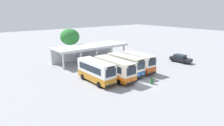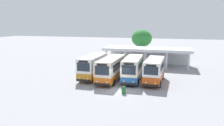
# 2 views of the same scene
# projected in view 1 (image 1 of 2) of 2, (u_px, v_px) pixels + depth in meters

# --- Properties ---
(ground_plane) EXTENTS (180.00, 180.00, 0.00)m
(ground_plane) POSITION_uv_depth(u_px,v_px,m) (142.00, 83.00, 30.09)
(ground_plane) COLOR #939399
(city_bus_nearest_orange) EXTENTS (2.35, 7.30, 3.30)m
(city_bus_nearest_orange) POSITION_uv_depth(u_px,v_px,m) (96.00, 71.00, 30.19)
(city_bus_nearest_orange) COLOR black
(city_bus_nearest_orange) RESTS_ON ground
(city_bus_second_in_row) EXTENTS (2.39, 8.01, 3.21)m
(city_bus_second_in_row) POSITION_uv_depth(u_px,v_px,m) (114.00, 68.00, 31.46)
(city_bus_second_in_row) COLOR black
(city_bus_second_in_row) RESTS_ON ground
(city_bus_middle_cream) EXTENTS (2.50, 7.24, 3.28)m
(city_bus_middle_cream) POSITION_uv_depth(u_px,v_px,m) (125.00, 64.00, 33.73)
(city_bus_middle_cream) COLOR black
(city_bus_middle_cream) RESTS_ON ground
(city_bus_fourth_amber) EXTENTS (2.36, 6.89, 3.23)m
(city_bus_fourth_amber) POSITION_uv_depth(u_px,v_px,m) (138.00, 62.00, 35.46)
(city_bus_fourth_amber) COLOR black
(city_bus_fourth_amber) RESTS_ON ground
(parked_car_flank) EXTENTS (1.94, 4.41, 1.62)m
(parked_car_flank) POSITION_uv_depth(u_px,v_px,m) (181.00, 58.00, 41.95)
(parked_car_flank) COLOR black
(parked_car_flank) RESTS_ON ground
(terminal_canopy) EXTENTS (16.00, 5.58, 3.40)m
(terminal_canopy) POSITION_uv_depth(u_px,v_px,m) (89.00, 49.00, 42.95)
(terminal_canopy) COLOR silver
(terminal_canopy) RESTS_ON ground
(waiting_chair_end_by_column) EXTENTS (0.44, 0.44, 0.86)m
(waiting_chair_end_by_column) POSITION_uv_depth(u_px,v_px,m) (91.00, 60.00, 41.95)
(waiting_chair_end_by_column) COLOR slate
(waiting_chair_end_by_column) RESTS_ON ground
(waiting_chair_second_from_end) EXTENTS (0.44, 0.44, 0.86)m
(waiting_chair_second_from_end) POSITION_uv_depth(u_px,v_px,m) (94.00, 60.00, 42.25)
(waiting_chair_second_from_end) COLOR slate
(waiting_chair_second_from_end) RESTS_ON ground
(waiting_chair_middle_seat) EXTENTS (0.44, 0.44, 0.86)m
(waiting_chair_middle_seat) POSITION_uv_depth(u_px,v_px,m) (96.00, 59.00, 42.63)
(waiting_chair_middle_seat) COLOR slate
(waiting_chair_middle_seat) RESTS_ON ground
(waiting_chair_fourth_seat) EXTENTS (0.44, 0.44, 0.86)m
(waiting_chair_fourth_seat) POSITION_uv_depth(u_px,v_px,m) (98.00, 59.00, 43.01)
(waiting_chair_fourth_seat) COLOR slate
(waiting_chair_fourth_seat) RESTS_ON ground
(waiting_chair_fifth_seat) EXTENTS (0.44, 0.44, 0.86)m
(waiting_chair_fifth_seat) POSITION_uv_depth(u_px,v_px,m) (100.00, 58.00, 43.35)
(waiting_chair_fifth_seat) COLOR slate
(waiting_chair_fifth_seat) RESTS_ON ground
(roadside_tree_behind_canopy) EXTENTS (4.29, 4.29, 6.59)m
(roadside_tree_behind_canopy) POSITION_uv_depth(u_px,v_px,m) (70.00, 37.00, 45.01)
(roadside_tree_behind_canopy) COLOR brown
(roadside_tree_behind_canopy) RESTS_ON ground
(litter_bin_apron) EXTENTS (0.49, 0.49, 0.90)m
(litter_bin_apron) POSITION_uv_depth(u_px,v_px,m) (152.00, 81.00, 29.72)
(litter_bin_apron) COLOR #266633
(litter_bin_apron) RESTS_ON ground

